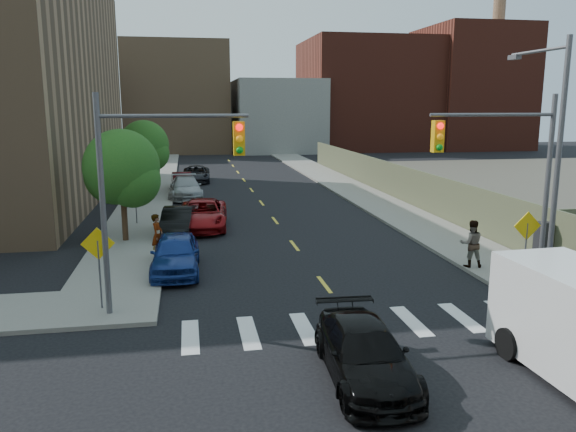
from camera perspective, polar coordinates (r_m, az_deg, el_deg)
name	(u,v)px	position (r m, az deg, el deg)	size (l,w,h in m)	color
ground	(405,389)	(14.22, 11.78, -16.83)	(160.00, 160.00, 0.00)	black
sidewalk_nw	(157,176)	(53.56, -13.18, 3.95)	(3.50, 73.00, 0.15)	gray
sidewalk_ne	(319,173)	(54.96, 3.22, 4.41)	(3.50, 73.00, 0.15)	gray
fence_north	(386,178)	(42.50, 9.89, 3.83)	(0.12, 44.00, 2.50)	#535B40
bg_bldg_west	(57,109)	(83.35, -22.37, 10.02)	(14.00, 18.00, 12.00)	#592319
bg_bldg_midwest	(177,98)	(83.59, -11.16, 11.67)	(14.00, 16.00, 15.00)	#8C6B4C
bg_bldg_center	(276,116)	(82.61, -1.21, 10.15)	(12.00, 16.00, 10.00)	gray
bg_bldg_east	(365,95)	(87.81, 7.84, 12.07)	(18.00, 18.00, 16.00)	#592319
bg_bldg_fareast	(470,88)	(92.20, 17.98, 12.22)	(14.00, 16.00, 18.00)	#592319
smokestack	(496,55)	(94.39, 20.39, 15.08)	(1.80, 1.80, 28.00)	#8C6B4C
signal_nw	(152,175)	(17.74, -13.64, 4.11)	(4.59, 0.30, 7.00)	#59595E
signal_ne	(509,167)	(20.79, 21.55, 4.65)	(4.59, 0.30, 7.00)	#59595E
streetlight_ne	(553,144)	(22.70, 25.29, 6.61)	(0.25, 3.70, 9.00)	#59595E
warn_sign_nw	(98,253)	(18.89, -18.70, -3.58)	(1.06, 0.06, 2.83)	#59595E
warn_sign_ne	(527,234)	(22.25, 23.08, -1.70)	(1.06, 0.06, 2.83)	#59595E
warn_sign_midwest	(135,190)	(32.05, -15.27, 2.55)	(1.06, 0.06, 2.83)	#59595E
tree_west_near	(122,172)	(27.98, -16.52, 4.32)	(3.66, 3.64, 5.52)	#332114
tree_west_far	(144,148)	(42.85, -14.40, 6.70)	(3.66, 3.64, 5.52)	#332114
parked_car_blue	(176,254)	(22.89, -11.35, -3.77)	(1.86, 4.62, 1.58)	navy
parked_car_black	(178,222)	(29.38, -11.13, -0.57)	(1.51, 4.34, 1.43)	black
parked_car_red	(202,214)	(30.80, -8.68, 0.17)	(2.56, 5.56, 1.55)	maroon
parked_car_silver	(186,188)	(40.95, -10.33, 2.86)	(2.15, 5.30, 1.54)	#999CA0
parked_car_white	(180,190)	(41.02, -10.91, 2.64)	(1.46, 3.64, 1.24)	#B6B6B6
parked_car_maroon	(182,181)	(44.93, -10.71, 3.48)	(1.46, 4.19, 1.38)	#420D10
parked_car_grey	(196,174)	(49.47, -9.32, 4.23)	(2.31, 5.00, 1.39)	black
black_sedan	(365,353)	(14.24, 7.78, -13.59)	(1.91, 4.70, 1.36)	black
mailbox	(561,268)	(22.79, 26.00, -4.79)	(0.63, 0.54, 1.30)	#0E1552
payphone	(542,244)	(24.95, 24.40, -2.64)	(0.55, 0.45, 1.85)	black
pedestrian_west	(157,235)	(24.91, -13.14, -1.92)	(0.68, 0.45, 1.87)	gray
pedestrian_east	(471,243)	(23.90, 18.13, -2.67)	(0.94, 0.73, 1.93)	gray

